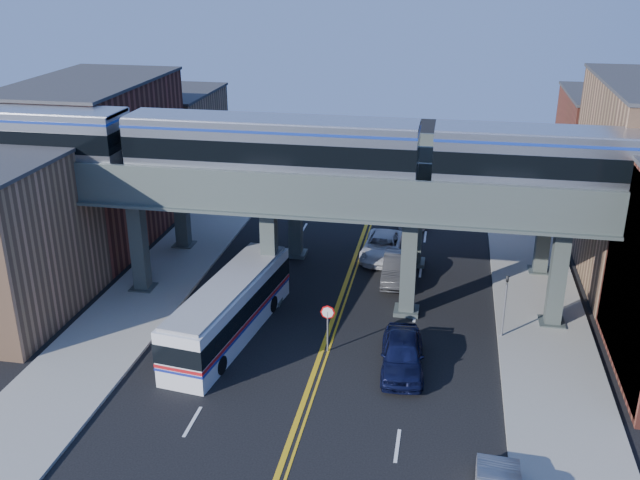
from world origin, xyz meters
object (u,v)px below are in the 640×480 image
object	(u,v)px
stop_sign	(328,321)
transit_bus	(229,310)
car_lane_a	(402,354)
car_lane_b	(397,268)
traffic_signal	(505,300)
car_lane_c	(382,247)
transit_train	(271,147)
car_lane_d	(413,213)

from	to	relation	value
stop_sign	transit_bus	bearing A→B (deg)	172.61
car_lane_a	car_lane_b	size ratio (longest dim) A/B	1.06
traffic_signal	car_lane_a	size ratio (longest dim) A/B	0.80
car_lane_c	transit_train	bearing A→B (deg)	-123.09
traffic_signal	car_lane_b	world-z (taller)	traffic_signal
stop_sign	car_lane_c	size ratio (longest dim) A/B	0.48
transit_train	traffic_signal	bearing A→B (deg)	-8.79
stop_sign	car_lane_d	xyz separation A→B (m)	(3.09, 20.04, -1.03)
car_lane_d	traffic_signal	bearing A→B (deg)	-72.79
transit_bus	traffic_signal	bearing A→B (deg)	-73.37
transit_bus	car_lane_d	size ratio (longest dim) A/B	2.33
transit_train	stop_sign	world-z (taller)	transit_train
car_lane_b	car_lane_d	size ratio (longest dim) A/B	0.97
traffic_signal	car_lane_d	distance (m)	18.07
transit_bus	car_lane_b	xyz separation A→B (m)	(8.20, 8.59, -0.71)
transit_train	car_lane_c	xyz separation A→B (m)	(5.54, 7.78, -8.59)
car_lane_b	car_lane_c	xyz separation A→B (m)	(-1.27, 3.48, -0.04)
car_lane_d	car_lane_b	bearing A→B (deg)	-93.34
transit_train	traffic_signal	distance (m)	14.87
car_lane_c	stop_sign	bearing A→B (deg)	-94.34
car_lane_a	car_lane_d	bearing A→B (deg)	88.02
transit_train	transit_bus	size ratio (longest dim) A/B	4.21
traffic_signal	car_lane_b	size ratio (longest dim) A/B	0.84
transit_train	car_lane_b	distance (m)	11.74
transit_train	car_lane_d	bearing A→B (deg)	64.63
car_lane_c	traffic_signal	bearing A→B (deg)	-50.52
transit_bus	car_lane_a	distance (m)	9.53
car_lane_a	car_lane_c	size ratio (longest dim) A/B	0.95
traffic_signal	car_lane_a	bearing A→B (deg)	-140.80
stop_sign	transit_bus	world-z (taller)	transit_bus
transit_train	car_lane_a	xyz separation A→B (m)	(7.94, -6.07, -8.47)
traffic_signal	car_lane_d	xyz separation A→B (m)	(-5.81, 17.04, -1.57)
transit_bus	car_lane_a	size ratio (longest dim) A/B	2.27
traffic_signal	car_lane_d	size ratio (longest dim) A/B	0.82
car_lane_b	transit_train	bearing A→B (deg)	-148.69
stop_sign	car_lane_a	bearing A→B (deg)	-15.39
car_lane_a	transit_bus	bearing A→B (deg)	165.03
stop_sign	transit_bus	xyz separation A→B (m)	(-5.43, 0.71, -0.24)
traffic_signal	car_lane_b	bearing A→B (deg)	134.24
transit_bus	car_lane_c	size ratio (longest dim) A/B	2.14
car_lane_b	car_lane_d	xyz separation A→B (m)	(0.32, 10.74, -0.07)
transit_train	stop_sign	bearing A→B (deg)	-51.08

